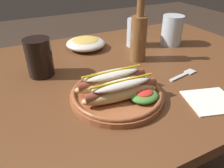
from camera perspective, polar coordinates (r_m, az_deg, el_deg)
dining_table at (r=0.82m, az=0.74°, el=-2.81°), size 1.31×0.83×0.74m
hot_dog_plate at (r=0.61m, az=1.57°, el=-1.70°), size 0.27×0.27×0.08m
fork at (r=0.78m, az=18.57°, el=2.42°), size 0.12×0.04×0.00m
soda_cup at (r=0.75m, az=-18.65°, el=6.65°), size 0.09×0.09×0.13m
water_cup at (r=1.02m, az=15.55°, el=13.52°), size 0.09×0.09×0.13m
extra_cup at (r=0.97m, az=6.13°, el=13.34°), size 0.07×0.07×0.12m
glass_bottle at (r=0.82m, az=7.10°, el=12.45°), size 0.06×0.06×0.25m
side_bowl at (r=0.96m, az=-6.99°, el=10.73°), size 0.17×0.17×0.05m
napkin at (r=0.67m, az=24.60°, el=-4.10°), size 0.16×0.15×0.00m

